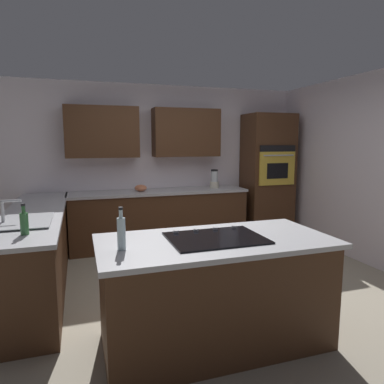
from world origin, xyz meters
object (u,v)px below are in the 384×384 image
(blender, at_px, (214,180))
(mixing_bowl, at_px, (141,188))
(dish_soap_bottle, at_px, (24,222))
(wall_oven, at_px, (267,176))
(cooktop, at_px, (215,238))
(oil_bottle, at_px, (121,232))
(sink_unit, at_px, (25,221))

(blender, height_order, mixing_bowl, blender)
(blender, relative_size, dish_soap_bottle, 1.18)
(wall_oven, relative_size, cooktop, 2.83)
(oil_bottle, bearing_deg, dish_soap_bottle, -42.74)
(cooktop, height_order, blender, blender)
(wall_oven, xyz_separation_m, cooktop, (2.13, 2.85, -0.17))
(mixing_bowl, distance_m, dish_soap_bottle, 2.64)
(wall_oven, distance_m, blender, 1.00)
(wall_oven, relative_size, sink_unit, 3.07)
(mixing_bowl, distance_m, oil_bottle, 3.00)
(dish_soap_bottle, bearing_deg, cooktop, 157.56)
(cooktop, bearing_deg, sink_unit, -35.30)
(sink_unit, bearing_deg, mixing_bowl, -128.87)
(cooktop, distance_m, mixing_bowl, 2.87)
(mixing_bowl, bearing_deg, wall_oven, 179.63)
(oil_bottle, bearing_deg, wall_oven, -134.79)
(wall_oven, bearing_deg, blender, -0.83)
(blender, bearing_deg, cooktop, 68.42)
(sink_unit, distance_m, mixing_bowl, 2.28)
(cooktop, relative_size, dish_soap_bottle, 2.85)
(cooktop, bearing_deg, oil_bottle, 4.54)
(sink_unit, distance_m, cooktop, 1.89)
(wall_oven, distance_m, dish_soap_bottle, 4.26)
(wall_oven, xyz_separation_m, sink_unit, (3.68, 1.76, -0.16))
(cooktop, distance_m, blender, 3.08)
(sink_unit, height_order, blender, blender)
(wall_oven, bearing_deg, oil_bottle, 45.21)
(wall_oven, bearing_deg, dish_soap_bottle, 31.72)
(wall_oven, bearing_deg, mixing_bowl, -0.37)
(oil_bottle, bearing_deg, sink_unit, -55.68)
(dish_soap_bottle, bearing_deg, blender, -139.31)
(cooktop, relative_size, oil_bottle, 2.41)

